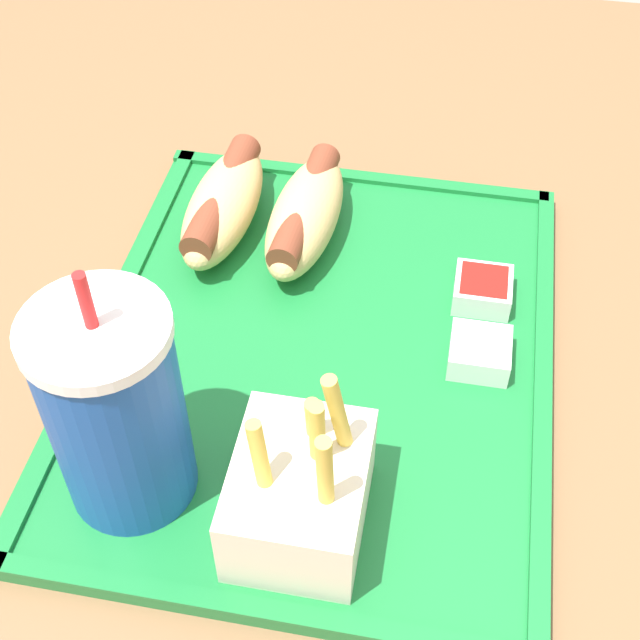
% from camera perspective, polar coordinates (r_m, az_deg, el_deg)
% --- Properties ---
extents(dining_table, '(1.15, 0.88, 0.78)m').
position_cam_1_polar(dining_table, '(0.96, -0.25, -17.61)').
color(dining_table, brown).
rests_on(dining_table, ground_plane).
extents(food_tray, '(0.40, 0.32, 0.01)m').
position_cam_1_polar(food_tray, '(0.63, 0.00, -2.15)').
color(food_tray, '#197233').
rests_on(food_tray, dining_table).
extents(soda_cup, '(0.08, 0.08, 0.18)m').
position_cam_1_polar(soda_cup, '(0.51, -12.93, -5.67)').
color(soda_cup, '#194CA5').
rests_on(soda_cup, food_tray).
extents(hot_dog_far, '(0.14, 0.06, 0.05)m').
position_cam_1_polar(hot_dog_far, '(0.70, -6.22, 7.39)').
color(hot_dog_far, '#DBB270').
rests_on(hot_dog_far, food_tray).
extents(hot_dog_near, '(0.14, 0.06, 0.05)m').
position_cam_1_polar(hot_dog_near, '(0.69, -0.95, 6.80)').
color(hot_dog_near, '#DBB270').
rests_on(hot_dog_near, food_tray).
extents(fries_carton, '(0.09, 0.08, 0.12)m').
position_cam_1_polar(fries_carton, '(0.52, -1.27, -10.95)').
color(fries_carton, silver).
rests_on(fries_carton, food_tray).
extents(sauce_cup_mayo, '(0.04, 0.04, 0.02)m').
position_cam_1_polar(sauce_cup_mayo, '(0.62, 10.19, -2.02)').
color(sauce_cup_mayo, silver).
rests_on(sauce_cup_mayo, food_tray).
extents(sauce_cup_ketchup, '(0.04, 0.04, 0.02)m').
position_cam_1_polar(sauce_cup_ketchup, '(0.66, 10.36, 1.96)').
color(sauce_cup_ketchup, silver).
rests_on(sauce_cup_ketchup, food_tray).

